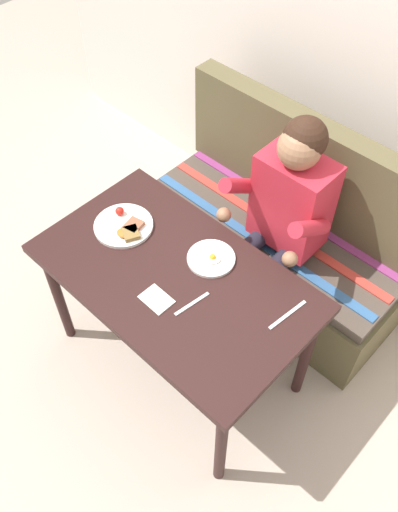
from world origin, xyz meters
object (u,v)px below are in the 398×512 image
person (282,212)px  plate_breakfast (125,226)px  fork (192,304)px  knife (288,315)px  napkin (156,299)px  plate_eggs (211,258)px  couch (277,238)px  table (175,286)px

person → plate_breakfast: bearing=-129.6°
fork → knife: size_ratio=0.85×
napkin → knife: (0.43, 0.31, -0.00)m
person → knife: person is taller
plate_eggs → napkin: (-0.02, -0.31, -0.01)m
person → napkin: bearing=-95.6°
person → fork: 0.65m
napkin → plate_breakfast: bearing=155.9°
couch → napkin: couch is taller
table → napkin: napkin is taller
plate_breakfast → napkin: bearing=-24.1°
person → knife: bearing=-49.8°
plate_breakfast → fork: 0.52m
napkin → couch: bearing=92.4°
table → plate_eggs: bearing=71.0°
fork → napkin: bearing=-136.8°
napkin → fork: 0.15m
knife → napkin: bearing=-137.6°
person → knife: size_ratio=6.06×
couch → fork: (0.16, -0.82, 0.40)m
couch → napkin: (0.04, -0.90, 0.40)m
plate_eggs → napkin: bearing=-93.4°
table → fork: bearing=-20.0°
table → knife: (0.47, 0.17, 0.08)m
plate_breakfast → knife: size_ratio=1.34×
couch → person: size_ratio=1.19×
person → plate_breakfast: (-0.46, -0.56, 0.00)m
plate_breakfast → napkin: plate_breakfast is taller
couch → plate_breakfast: couch is taller
table → plate_breakfast: size_ratio=4.49×
person → napkin: 0.73m
plate_breakfast → napkin: (0.39, -0.17, -0.01)m
couch → knife: couch is taller
plate_breakfast → fork: size_ratio=1.57×
napkin → fork: (0.12, 0.08, -0.00)m
couch → plate_eggs: (0.06, -0.60, 0.41)m
couch → plate_breakfast: 0.91m
table → couch: (0.00, 0.76, -0.32)m
person → couch: bearing=122.2°
table → napkin: 0.17m
plate_eggs → napkin: plate_eggs is taller
table → knife: size_ratio=6.00×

